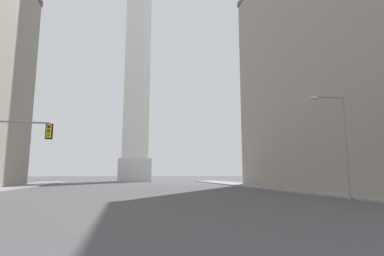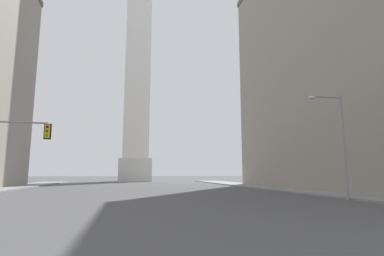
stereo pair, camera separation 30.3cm
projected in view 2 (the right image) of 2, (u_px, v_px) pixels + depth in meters
The scene contains 4 objects.
sidewalk_right at pixel (316, 192), 28.85m from camera, with size 5.00×84.31×0.15m, color gray.
obelisk at pixel (138, 54), 73.57m from camera, with size 7.35×7.35×64.31m.
traffic_light_mid_left at pixel (3, 138), 23.96m from camera, with size 5.54×0.52×6.07m.
street_lamp at pixel (338, 134), 21.60m from camera, with size 2.74×0.36×7.52m.
Camera 2 is at (-1.69, -0.99, 1.86)m, focal length 28.00 mm.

